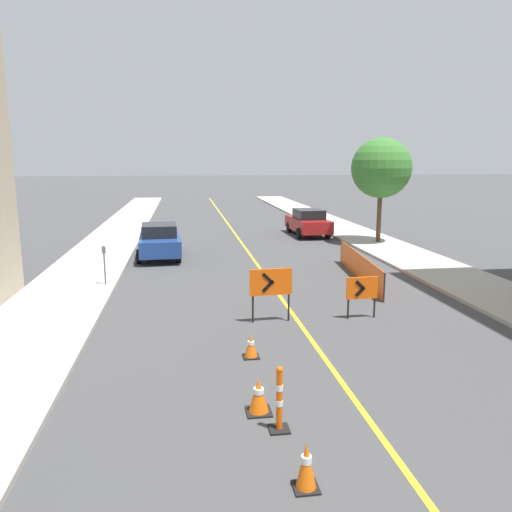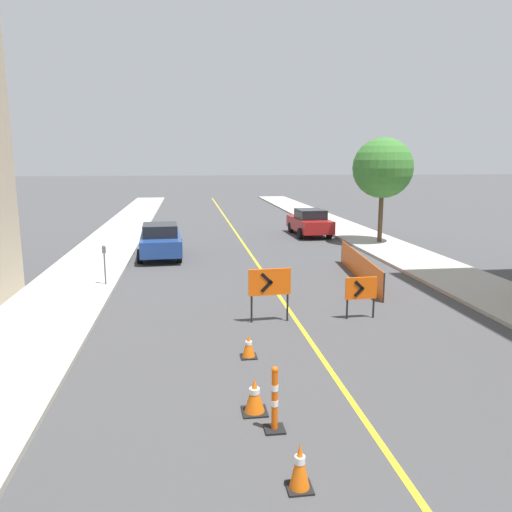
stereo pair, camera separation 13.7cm
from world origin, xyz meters
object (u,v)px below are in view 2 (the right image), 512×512
(parked_car_curb_near, at_px, (161,240))
(parked_car_curb_mid, at_px, (310,222))
(traffic_cone_farthest, at_px, (249,346))
(traffic_cone_fourth, at_px, (300,466))
(arrow_barricade_secondary, at_px, (361,290))
(arrow_barricade_primary, at_px, (270,284))
(parking_meter_near_curb, at_px, (104,257))
(delineator_post_rear, at_px, (275,403))
(traffic_cone_fifth, at_px, (255,396))
(street_tree_right_near, at_px, (383,168))

(parked_car_curb_near, xyz_separation_m, parked_car_curb_mid, (8.52, 5.76, 0.00))
(traffic_cone_farthest, xyz_separation_m, parked_car_curb_near, (-2.58, 12.45, 0.53))
(traffic_cone_fourth, height_order, traffic_cone_farthest, traffic_cone_fourth)
(traffic_cone_fourth, xyz_separation_m, parked_car_curb_near, (-2.70, 17.20, 0.46))
(arrow_barricade_secondary, bearing_deg, traffic_cone_fourth, -117.57)
(traffic_cone_fourth, height_order, arrow_barricade_primary, arrow_barricade_primary)
(parked_car_curb_near, xyz_separation_m, parking_meter_near_curb, (-1.69, -5.40, 0.31))
(arrow_barricade_primary, distance_m, parking_meter_near_curb, 6.89)
(parking_meter_near_curb, bearing_deg, delineator_post_rear, -67.20)
(parked_car_curb_mid, relative_size, parking_meter_near_curb, 3.11)
(parked_car_curb_mid, bearing_deg, traffic_cone_fourth, -106.37)
(parking_meter_near_curb, bearing_deg, traffic_cone_fourth, -69.60)
(traffic_cone_fourth, xyz_separation_m, arrow_barricade_primary, (0.78, 7.23, 0.74))
(traffic_cone_fourth, distance_m, traffic_cone_farthest, 4.75)
(traffic_cone_farthest, relative_size, delineator_post_rear, 0.47)
(traffic_cone_fifth, bearing_deg, arrow_barricade_primary, 77.61)
(traffic_cone_fifth, height_order, parked_car_curb_mid, parked_car_curb_mid)
(parked_car_curb_near, relative_size, parking_meter_near_curb, 3.12)
(street_tree_right_near, bearing_deg, parked_car_curb_near, -169.04)
(street_tree_right_near, bearing_deg, parking_meter_near_curb, -149.98)
(arrow_barricade_secondary, distance_m, parked_car_curb_near, 11.74)
(arrow_barricade_secondary, xyz_separation_m, parked_car_curb_near, (-6.11, 10.03, -0.04))
(traffic_cone_fourth, height_order, delineator_post_rear, delineator_post_rear)
(traffic_cone_farthest, height_order, delineator_post_rear, delineator_post_rear)
(street_tree_right_near, bearing_deg, arrow_barricade_primary, -123.43)
(parking_meter_near_curb, bearing_deg, parked_car_curb_near, 72.65)
(traffic_cone_fourth, relative_size, street_tree_right_near, 0.13)
(traffic_cone_farthest, xyz_separation_m, arrow_barricade_secondary, (3.53, 2.43, 0.57))
(parked_car_curb_near, bearing_deg, traffic_cone_farthest, -81.27)
(delineator_post_rear, distance_m, street_tree_right_near, 20.29)
(traffic_cone_fourth, relative_size, parked_car_curb_near, 0.16)
(arrow_barricade_primary, bearing_deg, parked_car_curb_near, 105.31)
(street_tree_right_near, bearing_deg, traffic_cone_farthest, -121.36)
(traffic_cone_fifth, bearing_deg, parked_car_curb_near, 98.97)
(traffic_cone_farthest, height_order, parking_meter_near_curb, parking_meter_near_curb)
(arrow_barricade_secondary, xyz_separation_m, street_tree_right_near, (5.42, 12.26, 3.21))
(arrow_barricade_secondary, bearing_deg, delineator_post_rear, -123.95)
(delineator_post_rear, distance_m, parking_meter_near_curb, 11.13)
(delineator_post_rear, relative_size, parking_meter_near_curb, 0.81)
(arrow_barricade_primary, bearing_deg, street_tree_right_near, 52.66)
(delineator_post_rear, height_order, parking_meter_near_curb, parking_meter_near_curb)
(street_tree_right_near, bearing_deg, traffic_cone_fourth, -114.43)
(delineator_post_rear, bearing_deg, parked_car_curb_near, 99.50)
(delineator_post_rear, height_order, arrow_barricade_secondary, arrow_barricade_secondary)
(parked_car_curb_near, bearing_deg, delineator_post_rear, -83.46)
(parked_car_curb_mid, bearing_deg, arrow_barricade_secondary, -100.84)
(delineator_post_rear, height_order, parked_car_curb_mid, parked_car_curb_mid)
(arrow_barricade_primary, distance_m, arrow_barricade_secondary, 2.64)
(traffic_cone_fifth, xyz_separation_m, parked_car_curb_near, (-2.37, 15.01, 0.48))
(traffic_cone_farthest, distance_m, street_tree_right_near, 17.61)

